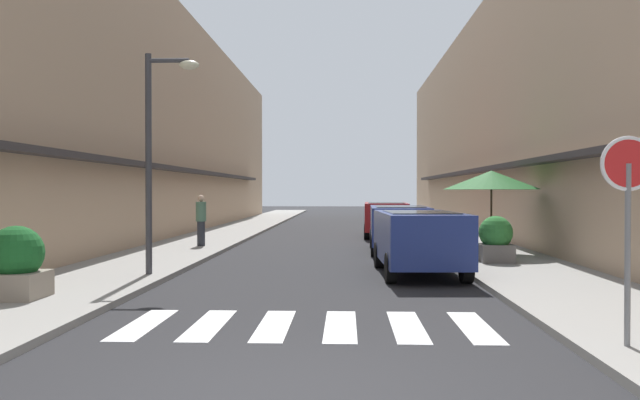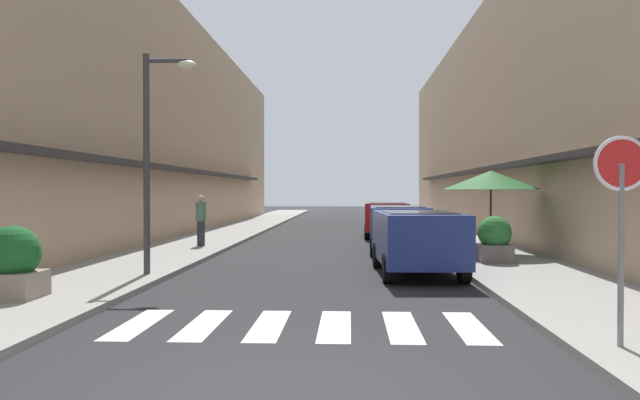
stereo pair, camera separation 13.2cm
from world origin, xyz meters
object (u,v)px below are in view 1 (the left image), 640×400
Objects in this scene: street_lamp at (158,138)px; cafe_umbrella at (491,180)px; round_street_sign at (628,185)px; parked_car_far at (386,215)px; planter_corner at (16,263)px; parked_car_near at (419,235)px; planter_midblock at (496,239)px; parked_car_mid at (399,223)px; pedestrian_walking_near at (201,219)px.

street_lamp reaches higher than cafe_umbrella.
round_street_sign is at bearing -94.75° from cafe_umbrella.
parked_car_far is at bearing 94.71° from round_street_sign.
planter_corner is (-7.28, -16.54, -0.21)m from parked_car_far.
cafe_umbrella reaches higher than parked_car_far.
planter_midblock is at bearing 38.68° from parked_car_near.
parked_car_mid is 1.02× the size of parked_car_far.
parked_car_mid reaches higher than planter_corner.
street_lamp is at bearing -131.39° from parked_car_mid.
planter_corner is (-7.28, -9.85, -0.21)m from parked_car_mid.
planter_corner is at bearing -114.31° from street_lamp.
pedestrian_walking_near is (-6.49, 0.67, 0.09)m from parked_car_mid.
parked_car_near is at bearing 102.51° from round_street_sign.
round_street_sign reaches higher than parked_car_far.
parked_car_mid reaches higher than planter_midblock.
parked_car_near is 2.52× the size of pedestrian_walking_near.
parked_car_near is 12.30m from parked_car_far.
cafe_umbrella is at bearing 85.25° from round_street_sign.
parked_car_mid is 3.30m from cafe_umbrella.
round_street_sign reaches higher than cafe_umbrella.
parked_car_near is 1.73× the size of round_street_sign.
pedestrian_walking_near is (-0.69, 7.25, -2.10)m from street_lamp.
pedestrian_walking_near is at bearing 135.98° from parked_car_near.
pedestrian_walking_near is at bearing 165.84° from cafe_umbrella.
planter_midblock is 0.70× the size of pedestrian_walking_near.
planter_corner is 10.55m from pedestrian_walking_near.
cafe_umbrella reaches higher than parked_car_near.
parked_car_near is 3.59× the size of planter_midblock.
street_lamp is 4.31m from planter_corner.
cafe_umbrella is (2.55, -1.61, 1.33)m from parked_car_mid.
parked_car_far is at bearing 90.00° from parked_car_near.
pedestrian_walking_near is at bearing 95.44° from street_lamp.
parked_car_far is 18.07m from planter_corner.
round_street_sign reaches higher than parked_car_near.
parked_car_mid is 4.44m from planter_midblock.
parked_car_far is 1.60× the size of cafe_umbrella.
street_lamp is at bearing -138.62° from pedestrian_walking_near.
planter_corner is (-7.28, -4.24, -0.21)m from parked_car_near.
parked_car_far is at bearing 66.25° from planter_corner.
parked_car_mid is 3.69× the size of planter_corner.
parked_car_near is at bearing -141.32° from planter_midblock.
cafe_umbrella is 2.35× the size of planter_midblock.
round_street_sign reaches higher than planter_corner.
street_lamp is 4.06× the size of planter_midblock.
planter_midblock is at bearing 18.76° from street_lamp.
pedestrian_walking_near is (-8.65, 4.55, 0.31)m from planter_midblock.
pedestrian_walking_near is (0.78, 10.52, 0.29)m from planter_corner.
street_lamp is (-5.80, -6.58, 2.18)m from parked_car_mid.
street_lamp is 8.74m from planter_midblock.
cafe_umbrella reaches higher than pedestrian_walking_near.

